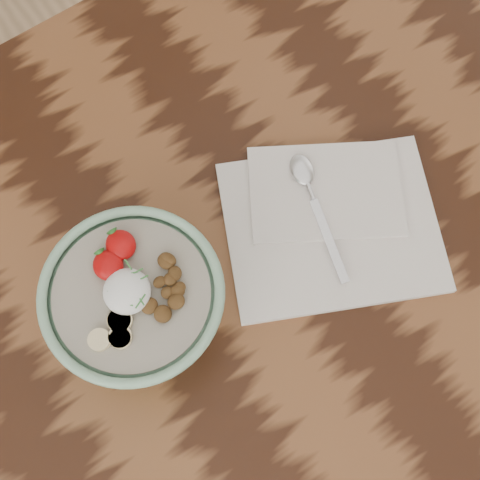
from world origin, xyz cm
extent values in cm
cube|color=black|center=(0.00, 0.00, 73.00)|extent=(160.00, 90.00, 4.00)
cylinder|color=#87B694|center=(-22.13, -2.59, 75.67)|extent=(9.37, 9.37, 1.34)
torus|color=#87B694|center=(-22.13, -2.59, 86.60)|extent=(21.31, 21.31, 1.23)
cylinder|color=#A59C88|center=(-22.13, -2.59, 85.93)|extent=(18.07, 18.07, 1.12)
ellipsoid|color=white|center=(-22.38, -2.43, 87.53)|extent=(5.41, 5.41, 2.98)
ellipsoid|color=#AF0808|center=(-22.55, 1.42, 87.43)|extent=(3.42, 3.76, 1.88)
cone|color=#286623|center=(-22.55, 2.96, 87.73)|extent=(1.40, 1.03, 1.52)
ellipsoid|color=#AF0808|center=(-20.11, 2.71, 87.43)|extent=(3.42, 3.77, 1.88)
cone|color=#286623|center=(-20.11, 4.25, 87.73)|extent=(1.40, 1.03, 1.52)
cylinder|color=beige|center=(-24.69, -4.61, 86.89)|extent=(2.77, 2.77, 0.70)
cylinder|color=beige|center=(-25.73, -6.39, 86.89)|extent=(2.39, 2.39, 0.70)
cylinder|color=beige|center=(-27.73, -5.21, 86.89)|extent=(2.54, 2.54, 0.70)
cylinder|color=beige|center=(-25.66, -6.22, 86.89)|extent=(2.61, 2.61, 0.70)
cylinder|color=beige|center=(-24.81, -4.62, 86.89)|extent=(2.72, 2.72, 0.70)
ellipsoid|color=brown|center=(-16.90, -1.84, 87.24)|extent=(2.31, 2.55, 1.19)
ellipsoid|color=brown|center=(-16.59, -1.74, 87.22)|extent=(2.25, 2.53, 1.37)
ellipsoid|color=brown|center=(-16.82, -3.55, 87.12)|extent=(2.32, 2.38, 1.17)
ellipsoid|color=brown|center=(-17.63, -3.84, 87.04)|extent=(1.88, 1.87, 1.22)
ellipsoid|color=brown|center=(-18.76, -3.43, 87.04)|extent=(1.63, 1.39, 0.91)
ellipsoid|color=brown|center=(-18.72, -4.95, 87.02)|extent=(2.14, 2.14, 0.99)
ellipsoid|color=brown|center=(-17.20, -5.19, 86.97)|extent=(1.57, 1.61, 0.92)
ellipsoid|color=brown|center=(-20.44, -6.76, 87.20)|extent=(2.20, 2.24, 1.26)
ellipsoid|color=brown|center=(-18.45, -6.41, 87.19)|extent=(2.14, 2.00, 1.29)
ellipsoid|color=brown|center=(-21.17, -5.14, 87.15)|extent=(2.50, 2.43, 0.97)
ellipsoid|color=brown|center=(-17.69, -5.46, 87.09)|extent=(2.07, 1.99, 0.92)
cylinder|color=#3B8438|center=(-20.35, -1.40, 88.49)|extent=(1.63, 0.34, 0.24)
cylinder|color=#3B8438|center=(-20.90, -1.22, 88.49)|extent=(1.36, 0.66, 0.23)
cylinder|color=#3B8438|center=(-23.09, -4.06, 88.49)|extent=(0.97, 0.95, 0.22)
cylinder|color=#3B8438|center=(-20.66, -0.15, 88.49)|extent=(0.20, 1.49, 0.23)
cylinder|color=#3B8438|center=(-21.65, -4.29, 88.49)|extent=(0.20, 1.63, 0.24)
cylinder|color=#3B8438|center=(-22.45, -1.83, 88.49)|extent=(0.33, 1.52, 0.23)
cylinder|color=#3B8438|center=(-21.27, -2.99, 88.49)|extent=(1.16, 1.01, 0.23)
cylinder|color=#3B8438|center=(-21.74, -4.51, 88.49)|extent=(1.80, 0.91, 0.25)
cylinder|color=#3B8438|center=(-22.19, -1.06, 88.49)|extent=(1.90, 0.54, 0.25)
cylinder|color=#3B8438|center=(-20.14, -2.41, 88.49)|extent=(1.35, 0.35, 0.23)
cylinder|color=#3B8438|center=(-23.56, -1.79, 88.49)|extent=(1.26, 0.70, 0.23)
cube|color=white|center=(5.05, -6.46, 75.54)|extent=(35.21, 32.63, 1.08)
cube|color=white|center=(7.22, -2.12, 76.41)|extent=(24.92, 22.74, 0.65)
cube|color=silver|center=(3.15, -8.14, 76.92)|extent=(4.54, 11.91, 0.37)
cylinder|color=silver|center=(5.32, -0.83, 77.10)|extent=(1.60, 3.23, 0.74)
ellipsoid|color=silver|center=(6.18, 2.06, 77.23)|extent=(4.45, 5.54, 1.00)
camera|label=1|loc=(-22.83, -25.39, 159.57)|focal=50.00mm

